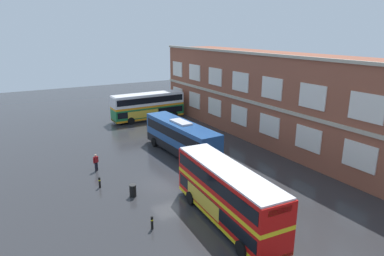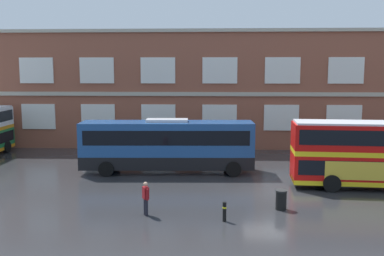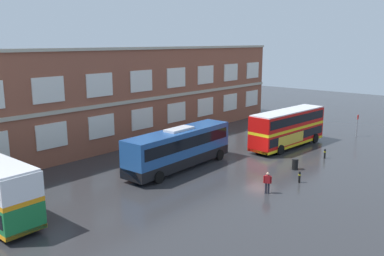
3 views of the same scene
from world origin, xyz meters
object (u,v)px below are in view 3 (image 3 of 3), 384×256
at_px(station_litter_bin, 295,164).
at_px(touring_coach, 179,148).
at_px(safety_bollard_east, 299,177).
at_px(waiting_passenger, 267,182).
at_px(safety_bollard_west, 325,154).
at_px(double_decker_middle, 288,128).
at_px(bus_stand_flag, 357,123).

bearing_deg(station_litter_bin, touring_coach, 129.72).
height_order(touring_coach, safety_bollard_east, touring_coach).
height_order(waiting_passenger, safety_bollard_west, waiting_passenger).
bearing_deg(station_litter_bin, safety_bollard_west, -5.92).
xyz_separation_m(double_decker_middle, station_litter_bin, (-6.91, -4.52, -1.63)).
bearing_deg(waiting_passenger, station_litter_bin, 10.07).
xyz_separation_m(station_litter_bin, safety_bollard_east, (-2.98, -1.94, -0.03)).
xyz_separation_m(touring_coach, waiting_passenger, (-0.13, -9.32, -0.98)).
bearing_deg(waiting_passenger, safety_bollard_west, 3.21).
distance_m(waiting_passenger, safety_bollard_east, 3.97).
relative_size(double_decker_middle, safety_bollard_east, 11.74).
height_order(safety_bollard_west, safety_bollard_east, same).
bearing_deg(double_decker_middle, touring_coach, 165.27).
distance_m(double_decker_middle, safety_bollard_east, 11.92).
xyz_separation_m(touring_coach, safety_bollard_west, (11.95, -8.64, -1.42)).
relative_size(station_litter_bin, safety_bollard_west, 1.08).
bearing_deg(bus_stand_flag, waiting_passenger, -175.80).
relative_size(station_litter_bin, safety_bollard_east, 1.08).
bearing_deg(touring_coach, bus_stand_flag, -17.70).
height_order(double_decker_middle, station_litter_bin, double_decker_middle).
bearing_deg(safety_bollard_west, waiting_passenger, -176.79).
xyz_separation_m(touring_coach, safety_bollard_east, (3.75, -10.04, -1.42)).
height_order(station_litter_bin, safety_bollard_west, station_litter_bin).
bearing_deg(touring_coach, safety_bollard_east, -69.53).
distance_m(touring_coach, safety_bollard_west, 14.82).
distance_m(double_decker_middle, waiting_passenger, 14.97).
bearing_deg(double_decker_middle, station_litter_bin, -146.82).
height_order(touring_coach, bus_stand_flag, touring_coach).
bearing_deg(station_litter_bin, waiting_passenger, -169.93).
height_order(bus_stand_flag, safety_bollard_west, bus_stand_flag).
xyz_separation_m(bus_stand_flag, safety_bollard_east, (-19.97, -2.47, -1.14)).
xyz_separation_m(double_decker_middle, safety_bollard_east, (-9.89, -6.46, -1.66)).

